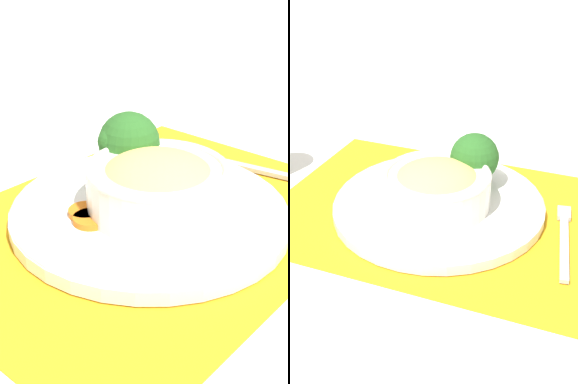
# 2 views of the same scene
# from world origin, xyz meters

# --- Properties ---
(ground_plane) EXTENTS (4.00, 4.00, 0.00)m
(ground_plane) POSITION_xyz_m (0.00, 0.00, 0.00)
(ground_plane) COLOR white
(placemat) EXTENTS (0.53, 0.41, 0.00)m
(placemat) POSITION_xyz_m (0.00, 0.00, 0.00)
(placemat) COLOR orange
(placemat) RESTS_ON ground_plane
(plate) EXTENTS (0.32, 0.32, 0.02)m
(plate) POSITION_xyz_m (0.00, 0.00, 0.02)
(plate) COLOR white
(plate) RESTS_ON placemat
(bowl) EXTENTS (0.16, 0.16, 0.07)m
(bowl) POSITION_xyz_m (-0.00, -0.01, 0.05)
(bowl) COLOR silver
(bowl) RESTS_ON plate
(broccoli_floret) EXTENTS (0.08, 0.08, 0.09)m
(broccoli_floret) POSITION_xyz_m (0.04, 0.06, 0.07)
(broccoli_floret) COLOR #84AD5B
(broccoli_floret) RESTS_ON plate
(carrot_slice_near) EXTENTS (0.04, 0.04, 0.01)m
(carrot_slice_near) POSITION_xyz_m (-0.06, 0.04, 0.02)
(carrot_slice_near) COLOR orange
(carrot_slice_near) RESTS_ON plate
(carrot_slice_middle) EXTENTS (0.04, 0.04, 0.01)m
(carrot_slice_middle) POSITION_xyz_m (-0.07, 0.03, 0.02)
(carrot_slice_middle) COLOR orange
(carrot_slice_middle) RESTS_ON plate
(fork) EXTENTS (0.04, 0.18, 0.01)m
(fork) POSITION_xyz_m (0.19, -0.01, 0.01)
(fork) COLOR #B7B7BC
(fork) RESTS_ON placemat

